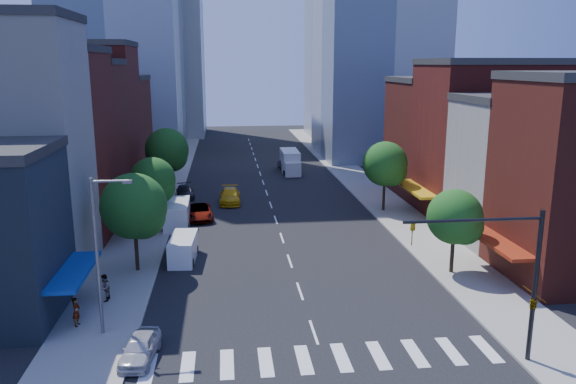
% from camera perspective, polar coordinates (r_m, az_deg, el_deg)
% --- Properties ---
extents(ground, '(220.00, 220.00, 0.00)m').
position_cam_1_polar(ground, '(33.35, 2.63, -14.04)').
color(ground, black).
rests_on(ground, ground).
extents(sidewalk_left, '(5.00, 120.00, 0.15)m').
position_cam_1_polar(sidewalk_left, '(71.36, -12.49, 0.45)').
color(sidewalk_left, gray).
rests_on(sidewalk_left, ground).
extents(sidewalk_right, '(5.00, 120.00, 0.15)m').
position_cam_1_polar(sidewalk_right, '(73.03, 7.40, 0.93)').
color(sidewalk_right, gray).
rests_on(sidewalk_right, ground).
extents(crosswalk, '(19.00, 3.00, 0.01)m').
position_cam_1_polar(crosswalk, '(30.74, 3.55, -16.54)').
color(crosswalk, silver).
rests_on(crosswalk, ground).
extents(bldg_left_2, '(12.00, 9.00, 16.00)m').
position_cam_1_polar(bldg_left_2, '(52.88, -24.28, 4.05)').
color(bldg_left_2, '#571714').
rests_on(bldg_left_2, ground).
extents(bldg_left_3, '(12.00, 8.00, 15.00)m').
position_cam_1_polar(bldg_left_3, '(61.01, -21.87, 4.83)').
color(bldg_left_3, '#551C15').
rests_on(bldg_left_3, ground).
extents(bldg_left_4, '(12.00, 9.00, 17.00)m').
position_cam_1_polar(bldg_left_4, '(69.08, -20.12, 6.65)').
color(bldg_left_4, '#571714').
rests_on(bldg_left_4, ground).
extents(bldg_left_5, '(12.00, 10.00, 13.00)m').
position_cam_1_polar(bldg_left_5, '(78.50, -18.42, 5.97)').
color(bldg_left_5, '#551C15').
rests_on(bldg_left_5, ground).
extents(bldg_right_1, '(12.00, 8.00, 12.00)m').
position_cam_1_polar(bldg_right_1, '(52.11, 23.37, 1.78)').
color(bldg_right_1, silver).
rests_on(bldg_right_1, ground).
extents(bldg_right_2, '(12.00, 10.00, 15.00)m').
position_cam_1_polar(bldg_right_2, '(59.74, 19.28, 4.88)').
color(bldg_right_2, '#571714').
rests_on(bldg_right_2, ground).
extents(bldg_right_3, '(12.00, 10.00, 13.00)m').
position_cam_1_polar(bldg_right_3, '(68.94, 15.66, 5.27)').
color(bldg_right_3, '#551C15').
rests_on(bldg_right_3, ground).
extents(tower_far_w, '(18.00, 18.00, 56.00)m').
position_cam_1_polar(tower_far_w, '(125.69, -13.14, 18.49)').
color(tower_far_w, '#9EA5AD').
rests_on(tower_far_w, ground).
extents(traffic_signal, '(7.24, 2.24, 8.00)m').
position_cam_1_polar(traffic_signal, '(30.90, 22.89, -8.91)').
color(traffic_signal, black).
rests_on(traffic_signal, sidewalk_right).
extents(streetlight, '(2.25, 0.25, 9.00)m').
position_cam_1_polar(streetlight, '(32.65, -18.58, -5.31)').
color(streetlight, slate).
rests_on(streetlight, sidewalk_left).
extents(tree_left_near, '(4.80, 4.80, 7.30)m').
position_cam_1_polar(tree_left_near, '(42.05, -15.20, -1.64)').
color(tree_left_near, black).
rests_on(tree_left_near, sidewalk_left).
extents(tree_left_mid, '(4.20, 4.20, 6.65)m').
position_cam_1_polar(tree_left_mid, '(52.75, -13.44, 0.99)').
color(tree_left_mid, black).
rests_on(tree_left_mid, sidewalk_left).
extents(tree_left_far, '(5.00, 5.00, 7.75)m').
position_cam_1_polar(tree_left_far, '(66.33, -12.07, 4.05)').
color(tree_left_far, black).
rests_on(tree_left_far, sidewalk_left).
extents(tree_right_near, '(4.00, 4.00, 6.20)m').
position_cam_1_polar(tree_right_near, '(42.18, 16.79, -2.65)').
color(tree_right_near, black).
rests_on(tree_right_near, sidewalk_right).
extents(tree_right_far, '(4.60, 4.60, 7.20)m').
position_cam_1_polar(tree_right_far, '(58.57, 9.99, 2.65)').
color(tree_right_far, black).
rests_on(tree_right_far, sidewalk_right).
extents(parked_car_front, '(2.07, 4.10, 1.34)m').
position_cam_1_polar(parked_car_front, '(31.27, -14.80, -15.05)').
color(parked_car_front, '#B8B9BD').
rests_on(parked_car_front, ground).
extents(parked_car_second, '(1.69, 4.10, 1.32)m').
position_cam_1_polar(parked_car_second, '(46.29, -10.98, -5.52)').
color(parked_car_second, black).
rests_on(parked_car_second, ground).
extents(parked_car_third, '(2.93, 5.42, 1.44)m').
position_cam_1_polar(parked_car_third, '(56.41, -8.98, -2.02)').
color(parked_car_third, '#999999').
rests_on(parked_car_third, ground).
extents(parked_car_rear, '(2.51, 4.90, 1.36)m').
position_cam_1_polar(parked_car_rear, '(65.71, -10.39, 0.02)').
color(parked_car_rear, black).
rests_on(parked_car_rear, ground).
extents(cargo_van_near, '(2.14, 4.74, 1.97)m').
position_cam_1_polar(cargo_van_near, '(44.79, -10.61, -5.70)').
color(cargo_van_near, white).
rests_on(cargo_van_near, ground).
extents(cargo_van_far, '(2.35, 5.61, 2.38)m').
position_cam_1_polar(cargo_van_far, '(54.06, -11.22, -2.27)').
color(cargo_van_far, white).
rests_on(cargo_van_far, ground).
extents(taxi, '(2.29, 5.49, 1.58)m').
position_cam_1_polar(taxi, '(62.47, -5.91, -0.40)').
color(taxi, '#D9A40B').
rests_on(taxi, ground).
extents(traffic_car_oncoming, '(1.60, 4.13, 1.34)m').
position_cam_1_polar(traffic_car_oncoming, '(82.24, -0.43, 2.81)').
color(traffic_car_oncoming, black).
rests_on(traffic_car_oncoming, ground).
extents(traffic_car_far, '(1.88, 3.93, 1.29)m').
position_cam_1_polar(traffic_car_far, '(87.66, 0.37, 3.43)').
color(traffic_car_far, '#999999').
rests_on(traffic_car_far, ground).
extents(box_truck, '(2.47, 7.73, 3.11)m').
position_cam_1_polar(box_truck, '(79.34, 0.24, 3.02)').
color(box_truck, silver).
rests_on(box_truck, ground).
extents(pedestrian_near, '(0.50, 0.69, 1.75)m').
position_cam_1_polar(pedestrian_near, '(35.56, -20.71, -11.30)').
color(pedestrian_near, '#999999').
rests_on(pedestrian_near, sidewalk_left).
extents(pedestrian_far, '(0.74, 0.92, 1.78)m').
position_cam_1_polar(pedestrian_far, '(38.42, -18.15, -9.24)').
color(pedestrian_far, '#999999').
rests_on(pedestrian_far, sidewalk_left).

